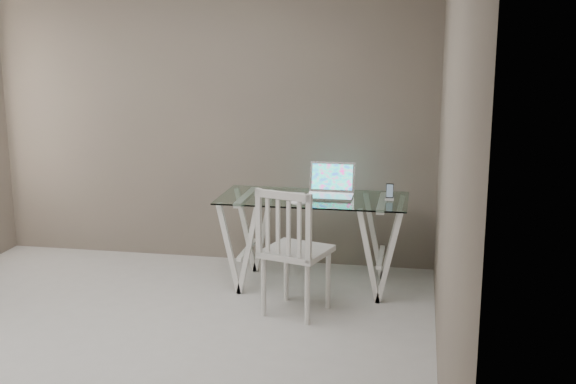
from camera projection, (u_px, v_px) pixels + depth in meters
name	position (u px, v px, depth m)	size (l,w,h in m)	color
room	(89.00, 89.00, 4.19)	(4.50, 4.52, 2.71)	#B7B4AF
desk	(313.00, 241.00, 5.84)	(1.50, 0.70, 0.75)	silver
chair	(291.00, 246.00, 5.19)	(0.55, 0.55, 0.96)	silver
laptop	(331.00, 188.00, 5.83)	(0.37, 0.33, 0.25)	silver
keyboard	(286.00, 194.00, 5.86)	(0.31, 0.13, 0.01)	silver
mouse	(298.00, 203.00, 5.50)	(0.12, 0.07, 0.04)	white
phone_dock	(390.00, 195.00, 5.67)	(0.07, 0.07, 0.13)	white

